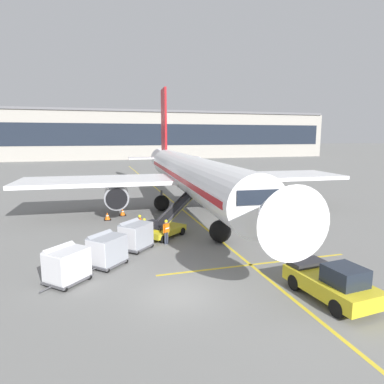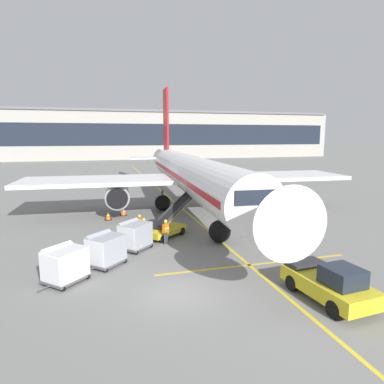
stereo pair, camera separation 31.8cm
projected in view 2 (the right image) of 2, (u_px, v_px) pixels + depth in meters
name	position (u px, v px, depth m)	size (l,w,h in m)	color
ground_plane	(176.00, 294.00, 16.10)	(600.00, 600.00, 0.00)	slate
parked_airplane	(190.00, 174.00, 33.38)	(32.03, 41.14, 14.12)	white
belt_loader	(166.00, 225.00, 25.38)	(4.88, 4.37, 2.99)	gold
baggage_cart_lead	(135.00, 235.00, 22.38)	(2.54, 2.55, 1.91)	#515156
baggage_cart_second	(105.00, 249.00, 19.55)	(2.54, 2.55, 1.91)	#515156
baggage_cart_third	(65.00, 264.00, 17.28)	(2.54, 2.55, 1.91)	#515156
pushback_tug	(330.00, 283.00, 15.38)	(2.52, 4.58, 1.83)	gold
ground_crew_by_loader	(144.00, 228.00, 23.93)	(0.53, 0.37, 1.74)	#514C42
ground_crew_by_carts	(166.00, 230.00, 23.49)	(0.51, 0.39, 1.74)	#333847
ground_crew_marshaller	(140.00, 224.00, 24.98)	(0.31, 0.56, 1.74)	#514C42
safety_cone_engine_keepout	(123.00, 212.00, 32.13)	(0.62, 0.62, 0.71)	black
safety_cone_wingtip	(108.00, 216.00, 30.44)	(0.62, 0.62, 0.70)	black
apron_guidance_line_lead_in	(188.00, 213.00, 33.16)	(0.20, 110.00, 0.01)	yellow
apron_guidance_line_stop_bar	(255.00, 264.00, 19.84)	(12.00, 0.20, 0.01)	yellow
terminal_building	(134.00, 135.00, 116.44)	(140.67, 17.45, 15.99)	#A8A399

